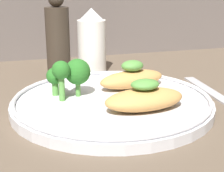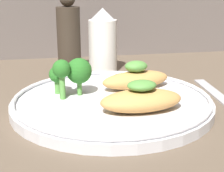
{
  "view_description": "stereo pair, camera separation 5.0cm",
  "coord_description": "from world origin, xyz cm",
  "px_view_note": "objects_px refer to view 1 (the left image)",
  "views": [
    {
      "loc": [
        -13.71,
        -45.44,
        18.03
      ],
      "look_at": [
        0.0,
        0.0,
        3.4
      ],
      "focal_mm": 55.0,
      "sensor_mm": 36.0,
      "label": 1
    },
    {
      "loc": [
        -8.89,
        -46.62,
        18.03
      ],
      "look_at": [
        0.0,
        0.0,
        3.4
      ],
      "focal_mm": 55.0,
      "sensor_mm": 36.0,
      "label": 2
    }
  ],
  "objects_px": {
    "plate": "(112,102)",
    "pepper_grinder": "(58,38)",
    "sauce_bottle": "(92,42)",
    "broccoli_bunch": "(70,73)"
  },
  "relations": [
    {
      "from": "plate",
      "to": "pepper_grinder",
      "type": "distance_m",
      "value": 0.23
    },
    {
      "from": "plate",
      "to": "sauce_bottle",
      "type": "xyz_separation_m",
      "value": [
        0.02,
        0.21,
        0.05
      ]
    },
    {
      "from": "sauce_bottle",
      "to": "pepper_grinder",
      "type": "height_order",
      "value": "pepper_grinder"
    },
    {
      "from": "plate",
      "to": "pepper_grinder",
      "type": "relative_size",
      "value": 1.81
    },
    {
      "from": "sauce_bottle",
      "to": "pepper_grinder",
      "type": "relative_size",
      "value": 0.8
    },
    {
      "from": "plate",
      "to": "broccoli_bunch",
      "type": "bearing_deg",
      "value": 153.6
    },
    {
      "from": "pepper_grinder",
      "to": "broccoli_bunch",
      "type": "bearing_deg",
      "value": -93.05
    },
    {
      "from": "broccoli_bunch",
      "to": "pepper_grinder",
      "type": "bearing_deg",
      "value": 86.95
    },
    {
      "from": "sauce_bottle",
      "to": "broccoli_bunch",
      "type": "bearing_deg",
      "value": -112.93
    },
    {
      "from": "sauce_bottle",
      "to": "pepper_grinder",
      "type": "distance_m",
      "value": 0.07
    }
  ]
}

